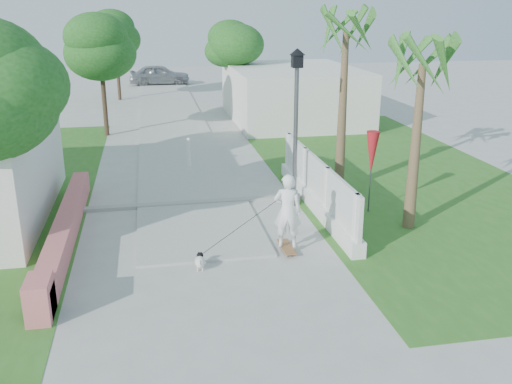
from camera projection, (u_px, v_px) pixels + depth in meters
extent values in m
plane|color=#B7B7B2|center=(219.00, 307.00, 11.01)|extent=(90.00, 90.00, 0.00)
cube|color=#B7B7B2|center=(171.00, 116.00, 29.66)|extent=(3.20, 36.00, 0.06)
cube|color=#999993|center=(193.00, 203.00, 16.59)|extent=(6.50, 0.25, 0.10)
cube|color=#326821|center=(391.00, 173.00, 19.71)|extent=(8.00, 20.00, 0.01)
cube|color=#C46466|center=(66.00, 228.00, 14.07)|extent=(0.45, 8.00, 0.60)
cube|color=#C46466|center=(40.00, 299.00, 10.49)|extent=(0.45, 0.80, 0.80)
cube|color=white|center=(316.00, 202.00, 16.22)|extent=(0.35, 7.00, 0.40)
cube|color=white|center=(316.00, 177.00, 15.98)|extent=(0.10, 7.00, 1.10)
cube|color=white|center=(356.00, 225.00, 13.06)|extent=(0.14, 0.14, 1.50)
cube|color=white|center=(327.00, 195.00, 15.11)|extent=(0.14, 0.14, 1.50)
cube|color=white|center=(305.00, 172.00, 17.16)|extent=(0.14, 0.14, 1.50)
cube|color=white|center=(289.00, 156.00, 19.03)|extent=(0.14, 0.14, 1.50)
cube|color=silver|center=(293.00, 94.00, 28.46)|extent=(6.00, 8.00, 2.60)
cylinder|color=#59595E|center=(294.00, 199.00, 16.61)|extent=(0.36, 0.36, 0.30)
cylinder|color=#59595E|center=(295.00, 137.00, 16.03)|extent=(0.12, 0.12, 4.00)
cube|color=black|center=(297.00, 61.00, 15.37)|extent=(0.28, 0.28, 0.35)
cone|color=black|center=(297.00, 51.00, 15.29)|extent=(0.44, 0.44, 0.18)
cylinder|color=white|center=(189.00, 154.00, 20.22)|extent=(0.12, 0.12, 1.00)
sphere|color=white|center=(188.00, 140.00, 20.06)|extent=(0.14, 0.14, 0.14)
cylinder|color=#59595E|center=(370.00, 178.00, 15.75)|extent=(0.04, 0.04, 2.00)
cone|color=red|center=(372.00, 153.00, 15.53)|extent=(0.36, 0.36, 1.20)
cylinder|color=#4C3826|center=(5.00, 135.00, 17.42)|extent=(0.20, 0.20, 3.50)
ellipsoid|color=#194E16|center=(1.00, 74.00, 16.69)|extent=(2.72, 2.72, 2.05)
cylinder|color=#4C3826|center=(104.00, 92.00, 24.80)|extent=(0.20, 0.20, 3.85)
ellipsoid|color=#194E16|center=(100.00, 53.00, 24.28)|extent=(3.40, 3.40, 2.55)
ellipsoid|color=#194E16|center=(104.00, 45.00, 24.02)|extent=(2.89, 2.89, 2.18)
ellipsoid|color=#194E16|center=(94.00, 36.00, 24.21)|extent=(2.55, 2.55, 1.90)
cylinder|color=#4C3826|center=(231.00, 81.00, 29.69)|extent=(0.20, 0.20, 3.50)
ellipsoid|color=#194E16|center=(231.00, 51.00, 29.21)|extent=(3.00, 3.00, 2.25)
ellipsoid|color=#194E16|center=(235.00, 45.00, 28.95)|extent=(2.55, 2.55, 1.92)
ellipsoid|color=#194E16|center=(226.00, 37.00, 29.15)|extent=(2.25, 2.25, 1.68)
cylinder|color=#4C3826|center=(118.00, 68.00, 34.16)|extent=(0.20, 0.20, 3.85)
ellipsoid|color=#194E16|center=(115.00, 39.00, 33.65)|extent=(3.20, 3.20, 2.40)
ellipsoid|color=#194E16|center=(118.00, 33.00, 33.39)|extent=(2.72, 2.72, 2.05)
ellipsoid|color=#194E16|center=(111.00, 27.00, 33.58)|extent=(2.40, 2.40, 1.79)
cone|color=brown|center=(342.00, 115.00, 17.14)|extent=(0.32, 0.32, 4.80)
cone|color=brown|center=(415.00, 149.00, 14.29)|extent=(0.32, 0.32, 4.20)
cube|color=#99653D|center=(287.00, 247.00, 13.48)|extent=(0.50, 0.96, 0.02)
imported|color=white|center=(287.00, 211.00, 13.19)|extent=(0.74, 0.59, 1.78)
cylinder|color=gray|center=(287.00, 255.00, 13.17)|extent=(0.03, 0.07, 0.07)
cylinder|color=gray|center=(294.00, 255.00, 13.20)|extent=(0.03, 0.07, 0.07)
cylinder|color=gray|center=(280.00, 244.00, 13.79)|extent=(0.03, 0.07, 0.07)
cylinder|color=gray|center=(287.00, 244.00, 13.82)|extent=(0.03, 0.07, 0.07)
ellipsoid|color=silver|center=(200.00, 262.00, 12.51)|extent=(0.26, 0.40, 0.24)
sphere|color=black|center=(200.00, 256.00, 12.65)|extent=(0.15, 0.15, 0.15)
sphere|color=silver|center=(200.00, 255.00, 12.73)|extent=(0.07, 0.07, 0.07)
cone|color=black|center=(198.00, 253.00, 12.63)|extent=(0.04, 0.04, 0.05)
cone|color=black|center=(201.00, 253.00, 12.63)|extent=(0.04, 0.04, 0.05)
cylinder|color=silver|center=(198.00, 265.00, 12.63)|extent=(0.03, 0.03, 0.11)
cylinder|color=silver|center=(203.00, 265.00, 12.64)|extent=(0.03, 0.03, 0.11)
cylinder|color=silver|center=(198.00, 269.00, 12.46)|extent=(0.03, 0.03, 0.11)
cylinder|color=silver|center=(203.00, 269.00, 12.47)|extent=(0.03, 0.03, 0.11)
cylinder|color=silver|center=(200.00, 263.00, 12.32)|extent=(0.03, 0.09, 0.09)
imported|color=#989B9F|center=(160.00, 75.00, 40.96)|extent=(4.28, 1.80, 1.45)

